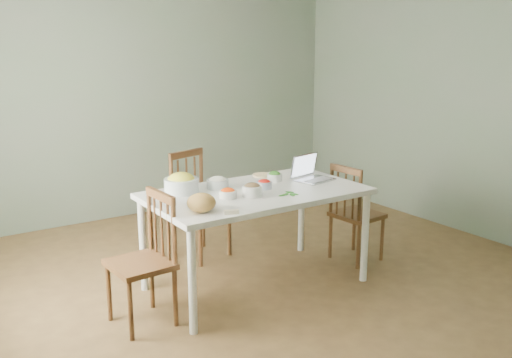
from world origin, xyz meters
TOP-DOWN VIEW (x-y plane):
  - floor at (0.00, 0.00)m, footprint 5.00×5.00m
  - wall_back at (0.00, 2.50)m, footprint 5.00×0.00m
  - wall_right at (2.50, 0.00)m, footprint 0.00×5.00m
  - dining_table at (-0.19, -0.04)m, footprint 1.79×1.00m
  - chair_far at (-0.25, 0.82)m, footprint 0.55×0.53m
  - chair_left at (-1.26, -0.13)m, footprint 0.44×0.46m
  - chair_right at (0.94, -0.07)m, footprint 0.42×0.44m
  - bread_boule at (-0.84, -0.31)m, footprint 0.22×0.22m
  - butter_stick at (-0.69, -0.48)m, footprint 0.11×0.07m
  - bowl_squash at (-0.72, 0.25)m, footprint 0.34×0.34m
  - bowl_carrot at (-0.49, -0.10)m, footprint 0.14×0.14m
  - bowl_onion at (-0.41, 0.21)m, footprint 0.22×0.22m
  - bowl_mushroom at (-0.30, -0.15)m, footprint 0.21×0.21m
  - bowl_redpep at (-0.09, -0.01)m, footprint 0.17×0.17m
  - bowl_broccoli at (0.14, 0.16)m, footprint 0.17×0.17m
  - flatbread at (0.16, 0.36)m, footprint 0.24×0.24m
  - basil_bunch at (-0.05, -0.28)m, footprint 0.19×0.19m
  - laptop at (0.44, -0.04)m, footprint 0.37×0.32m

SIDE VIEW (x-z plane):
  - floor at x=0.00m, z-range 0.00..0.00m
  - dining_table at x=-0.19m, z-range 0.00..0.84m
  - chair_right at x=0.94m, z-range 0.00..0.93m
  - chair_left at x=-1.26m, z-range 0.00..0.98m
  - chair_far at x=-0.25m, z-range 0.00..1.02m
  - flatbread at x=0.16m, z-range 0.84..0.85m
  - basil_bunch at x=-0.05m, z-range 0.84..0.86m
  - butter_stick at x=-0.69m, z-range 0.84..0.87m
  - bowl_redpep at x=-0.09m, z-range 0.84..0.92m
  - bowl_carrot at x=-0.49m, z-range 0.84..0.92m
  - bowl_broccoli at x=0.14m, z-range 0.84..0.92m
  - bowl_onion at x=-0.41m, z-range 0.84..0.94m
  - bowl_mushroom at x=-0.30m, z-range 0.84..0.94m
  - bread_boule at x=-0.84m, z-range 0.84..0.97m
  - bowl_squash at x=-0.72m, z-range 0.84..1.00m
  - laptop at x=0.44m, z-range 0.84..1.06m
  - wall_back at x=0.00m, z-range 0.00..2.70m
  - wall_right at x=2.50m, z-range 0.00..2.70m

